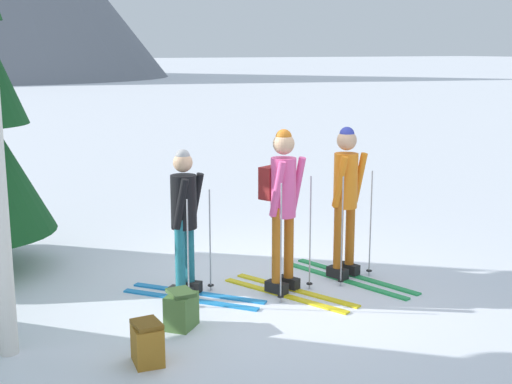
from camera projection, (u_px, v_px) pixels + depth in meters
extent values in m
plane|color=white|center=(255.00, 287.00, 7.92)|extent=(400.00, 400.00, 0.00)
cube|color=#1E84D1|center=(198.00, 293.00, 7.71)|extent=(1.11, 1.29, 0.02)
cube|color=#1E84D1|center=(189.00, 300.00, 7.51)|extent=(1.11, 1.29, 0.02)
cube|color=black|center=(190.00, 286.00, 7.73)|extent=(0.25, 0.27, 0.12)
cylinder|color=#1E6B7A|center=(189.00, 249.00, 7.64)|extent=(0.11, 0.11, 0.78)
cube|color=black|center=(181.00, 292.00, 7.53)|extent=(0.25, 0.27, 0.12)
cylinder|color=#1E6B7A|center=(180.00, 255.00, 7.44)|extent=(0.11, 0.11, 0.78)
cylinder|color=black|center=(184.00, 202.00, 7.43)|extent=(0.28, 0.28, 0.58)
sphere|color=tan|center=(183.00, 162.00, 7.34)|extent=(0.21, 0.21, 0.21)
sphere|color=gray|center=(183.00, 157.00, 7.33)|extent=(0.16, 0.16, 0.16)
cylinder|color=black|center=(196.00, 197.00, 7.57)|extent=(0.19, 0.20, 0.56)
cylinder|color=black|center=(181.00, 204.00, 7.24)|extent=(0.19, 0.20, 0.56)
cylinder|color=#A5A5AD|center=(210.00, 241.00, 7.71)|extent=(0.02, 0.02, 1.17)
cylinder|color=black|center=(211.00, 285.00, 7.82)|extent=(0.07, 0.07, 0.01)
cylinder|color=#A5A5AD|center=(188.00, 254.00, 7.22)|extent=(0.02, 0.02, 1.17)
cylinder|color=black|center=(189.00, 301.00, 7.32)|extent=(0.07, 0.07, 0.01)
cube|color=yellow|center=(295.00, 290.00, 7.81)|extent=(0.72, 1.57, 0.02)
cube|color=yellow|center=(284.00, 295.00, 7.64)|extent=(0.72, 1.57, 0.02)
cube|color=black|center=(288.00, 282.00, 7.86)|extent=(0.20, 0.28, 0.12)
cylinder|color=#B76019|center=(289.00, 242.00, 7.76)|extent=(0.11, 0.11, 0.87)
cube|color=black|center=(277.00, 287.00, 7.69)|extent=(0.20, 0.28, 0.12)
cylinder|color=#B76019|center=(277.00, 246.00, 7.60)|extent=(0.11, 0.11, 0.87)
cylinder|color=#E55193|center=(283.00, 187.00, 7.55)|extent=(0.28, 0.28, 0.65)
sphere|color=tan|center=(284.00, 144.00, 7.45)|extent=(0.24, 0.24, 0.24)
sphere|color=#B76019|center=(284.00, 137.00, 7.44)|extent=(0.18, 0.18, 0.18)
cylinder|color=#E55193|center=(297.00, 184.00, 7.64)|extent=(0.15, 0.22, 0.62)
cylinder|color=#E55193|center=(278.00, 189.00, 7.37)|extent=(0.15, 0.22, 0.62)
cylinder|color=#A5A5AD|center=(310.00, 233.00, 7.75)|extent=(0.02, 0.02, 1.31)
cylinder|color=black|center=(309.00, 284.00, 7.87)|extent=(0.07, 0.07, 0.01)
cylinder|color=#A5A5AD|center=(281.00, 244.00, 7.34)|extent=(0.02, 0.02, 1.31)
cylinder|color=black|center=(281.00, 296.00, 7.46)|extent=(0.07, 0.07, 0.01)
cube|color=maroon|center=(271.00, 183.00, 7.65)|extent=(0.30, 0.25, 0.36)
cube|color=green|center=(355.00, 276.00, 8.29)|extent=(0.58, 1.74, 0.02)
cube|color=green|center=(344.00, 280.00, 8.14)|extent=(0.58, 1.74, 0.02)
cube|color=black|center=(349.00, 269.00, 8.35)|extent=(0.18, 0.28, 0.12)
cylinder|color=#B76019|center=(350.00, 231.00, 8.25)|extent=(0.11, 0.11, 0.86)
cube|color=black|center=(337.00, 273.00, 8.20)|extent=(0.18, 0.28, 0.12)
cylinder|color=#B76019|center=(338.00, 234.00, 8.10)|extent=(0.11, 0.11, 0.86)
cylinder|color=orange|center=(346.00, 181.00, 8.05)|extent=(0.28, 0.28, 0.64)
sphere|color=tan|center=(347.00, 140.00, 7.95)|extent=(0.23, 0.23, 0.23)
sphere|color=#2D389E|center=(347.00, 134.00, 7.94)|extent=(0.17, 0.17, 0.17)
cylinder|color=orange|center=(359.00, 178.00, 8.13)|extent=(0.13, 0.22, 0.61)
cylinder|color=orange|center=(340.00, 182.00, 7.88)|extent=(0.13, 0.22, 0.61)
cylinder|color=#A5A5AD|center=(371.00, 224.00, 8.22)|extent=(0.02, 0.02, 1.29)
cylinder|color=black|center=(369.00, 271.00, 8.33)|extent=(0.07, 0.07, 0.01)
cylinder|color=#A5A5AD|center=(342.00, 232.00, 7.85)|extent=(0.02, 0.02, 1.29)
cylinder|color=black|center=(341.00, 281.00, 7.97)|extent=(0.07, 0.07, 0.01)
cube|color=#99661E|center=(147.00, 345.00, 5.99)|extent=(0.28, 0.35, 0.34)
cube|color=brown|center=(147.00, 324.00, 5.95)|extent=(0.22, 0.28, 0.04)
cube|color=#4C7238|center=(181.00, 311.00, 6.75)|extent=(0.40, 0.39, 0.34)
cube|color=#39562A|center=(181.00, 293.00, 6.71)|extent=(0.22, 0.28, 0.04)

